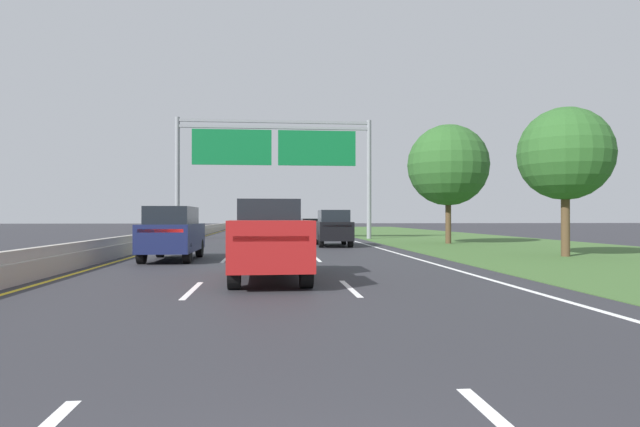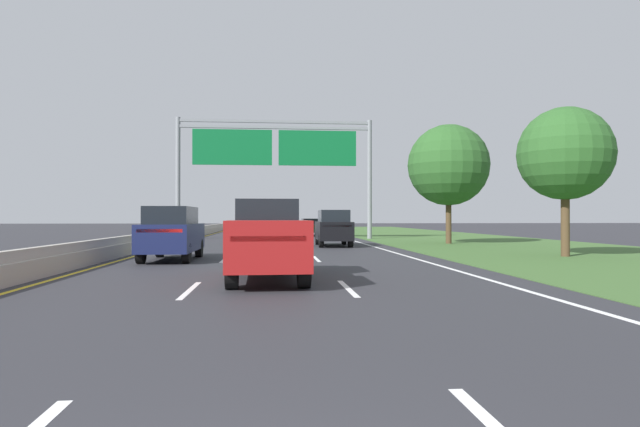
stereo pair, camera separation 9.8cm
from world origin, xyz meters
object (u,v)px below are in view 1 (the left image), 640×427
car_silver_centre_lane_sedan (270,226)px  pickup_truck_red (269,240)px  car_navy_left_lane_suv (173,232)px  roadside_tree_mid (448,165)px  car_black_right_lane_suv (333,227)px  overhead_sign_gantry (275,153)px  roadside_tree_near (565,154)px  car_darkgreen_right_lane_sedan (310,227)px

car_silver_centre_lane_sedan → pickup_truck_red: bearing=-179.2°
car_navy_left_lane_suv → roadside_tree_mid: 19.49m
car_silver_centre_lane_sedan → car_black_right_lane_suv: (3.66, -25.15, 0.28)m
pickup_truck_red → car_silver_centre_lane_sedan: (0.06, 41.72, -0.26)m
overhead_sign_gantry → car_navy_left_lane_suv: bearing=-102.1°
roadside_tree_near → car_black_right_lane_suv: bearing=133.4°
pickup_truck_red → car_darkgreen_right_lane_sedan: pickup_truck_red is taller
car_silver_centre_lane_sedan → roadside_tree_near: bearing=-159.1°
pickup_truck_red → car_black_right_lane_suv: bearing=-13.9°
car_darkgreen_right_lane_sedan → roadside_tree_near: (8.95, -27.09, 3.59)m
car_silver_centre_lane_sedan → roadside_tree_mid: size_ratio=0.58×
car_silver_centre_lane_sedan → car_black_right_lane_suv: 25.41m
car_silver_centre_lane_sedan → car_darkgreen_right_lane_sedan: same height
roadside_tree_mid → car_navy_left_lane_suv: bearing=-142.5°
pickup_truck_red → car_darkgreen_right_lane_sedan: (3.69, 34.25, -0.26)m
pickup_truck_red → car_silver_centre_lane_sedan: size_ratio=1.23×
overhead_sign_gantry → pickup_truck_red: size_ratio=2.77×
roadside_tree_mid → car_darkgreen_right_lane_sedan: bearing=115.9°
pickup_truck_red → roadside_tree_near: 14.90m
car_darkgreen_right_lane_sedan → car_black_right_lane_suv: bearing=178.4°
overhead_sign_gantry → car_silver_centre_lane_sedan: 16.35m
overhead_sign_gantry → roadside_tree_mid: bearing=-35.9°
overhead_sign_gantry → car_darkgreen_right_lane_sedan: 10.28m
pickup_truck_red → roadside_tree_mid: bearing=-32.8°
pickup_truck_red → roadside_tree_near: roadside_tree_near is taller
overhead_sign_gantry → car_black_right_lane_suv: 11.79m
pickup_truck_red → car_darkgreen_right_lane_sedan: bearing=-7.4°
overhead_sign_gantry → roadside_tree_near: 22.95m
overhead_sign_gantry → car_darkgreen_right_lane_sedan: (3.31, 7.82, -5.80)m
pickup_truck_red → car_black_right_lane_suv: (3.73, 16.57, 0.02)m
car_silver_centre_lane_sedan → car_navy_left_lane_suv: size_ratio=0.94×
overhead_sign_gantry → roadside_tree_mid: 13.64m
car_silver_centre_lane_sedan → car_darkgreen_right_lane_sedan: 8.30m
car_black_right_lane_suv → car_darkgreen_right_lane_sedan: (-0.04, 17.69, -0.28)m
car_black_right_lane_suv → roadside_tree_mid: roadside_tree_mid is taller
car_navy_left_lane_suv → roadside_tree_near: roadside_tree_near is taller
roadside_tree_near → roadside_tree_mid: roadside_tree_mid is taller
car_darkgreen_right_lane_sedan → roadside_tree_mid: (7.66, -15.76, 4.20)m
overhead_sign_gantry → car_silver_centre_lane_sedan: overhead_sign_gantry is taller
car_navy_left_lane_suv → roadside_tree_mid: roadside_tree_mid is taller
roadside_tree_near → roadside_tree_mid: bearing=96.5°
pickup_truck_red → roadside_tree_near: (12.64, 7.16, 3.33)m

